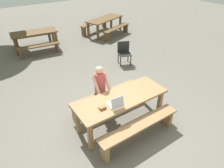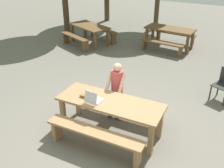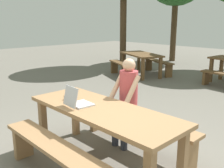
{
  "view_description": "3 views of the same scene",
  "coord_description": "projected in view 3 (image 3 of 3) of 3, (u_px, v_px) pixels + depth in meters",
  "views": [
    {
      "loc": [
        -2.16,
        -2.8,
        3.42
      ],
      "look_at": [
        -0.08,
        0.25,
        1.01
      ],
      "focal_mm": 31.79,
      "sensor_mm": 36.0,
      "label": 1
    },
    {
      "loc": [
        2.0,
        -3.94,
        3.5
      ],
      "look_at": [
        -0.08,
        0.25,
        1.01
      ],
      "focal_mm": 41.85,
      "sensor_mm": 36.0,
      "label": 2
    },
    {
      "loc": [
        2.25,
        -2.0,
        1.81
      ],
      "look_at": [
        -0.08,
        0.25,
        1.01
      ],
      "focal_mm": 41.23,
      "sensor_mm": 36.0,
      "label": 3
    }
  ],
  "objects": [
    {
      "name": "picnic_table_mid",
      "position": [
        141.0,
        57.0,
        8.66
      ],
      "size": [
        1.88,
        1.41,
        0.74
      ],
      "rotation": [
        0.0,
        0.0,
        -0.39
      ],
      "color": "brown",
      "rests_on": "ground"
    },
    {
      "name": "small_pouch",
      "position": [
        69.0,
        98.0,
        3.49
      ],
      "size": [
        0.14,
        0.09,
        0.06
      ],
      "color": "olive",
      "rests_on": "picnic_table_front"
    },
    {
      "name": "bench_far",
      "position": [
        136.0,
        124.0,
        3.7
      ],
      "size": [
        1.95,
        0.3,
        0.48
      ],
      "color": "#9E754C",
      "rests_on": "ground"
    },
    {
      "name": "bench_mid_south",
      "position": [
        122.0,
        67.0,
        8.48
      ],
      "size": [
        1.52,
        0.86,
        0.47
      ],
      "rotation": [
        0.0,
        0.0,
        -0.39
      ],
      "color": "brown",
      "rests_on": "ground"
    },
    {
      "name": "ground_plane",
      "position": [
        103.0,
        163.0,
        3.35
      ],
      "size": [
        30.0,
        30.0,
        0.0
      ],
      "primitive_type": "plane",
      "color": "slate"
    },
    {
      "name": "bench_mid_north",
      "position": [
        158.0,
        64.0,
        8.97
      ],
      "size": [
        1.52,
        0.86,
        0.47
      ],
      "rotation": [
        0.0,
        0.0,
        -0.39
      ],
      "color": "brown",
      "rests_on": "ground"
    },
    {
      "name": "person_seated",
      "position": [
        126.0,
        97.0,
        3.69
      ],
      "size": [
        0.37,
        0.39,
        1.29
      ],
      "color": "#333847",
      "rests_on": "ground"
    },
    {
      "name": "bench_near",
      "position": [
        58.0,
        156.0,
        2.82
      ],
      "size": [
        1.95,
        0.3,
        0.48
      ],
      "color": "#9E754C",
      "rests_on": "ground"
    },
    {
      "name": "laptop",
      "position": [
        77.0,
        101.0,
        3.24
      ],
      "size": [
        0.31,
        0.33,
        0.26
      ],
      "rotation": [
        0.0,
        0.0,
        3.06
      ],
      "color": "silver",
      "rests_on": "picnic_table_front"
    },
    {
      "name": "picnic_table_front",
      "position": [
        102.0,
        116.0,
        3.19
      ],
      "size": [
        2.15,
        0.78,
        0.76
      ],
      "color": "#9E754C",
      "rests_on": "ground"
    }
  ]
}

